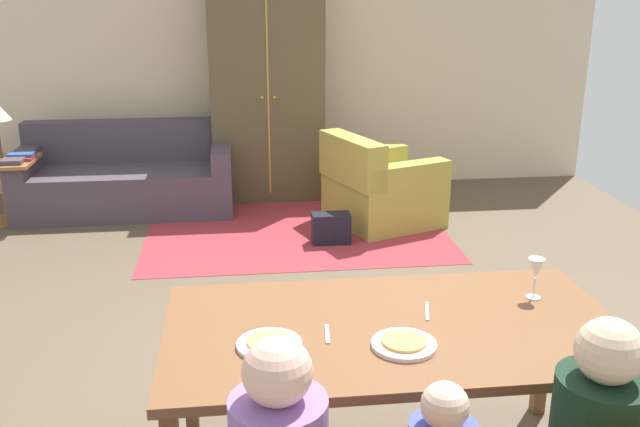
{
  "coord_description": "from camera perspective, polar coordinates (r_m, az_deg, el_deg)",
  "views": [
    {
      "loc": [
        -0.33,
        -3.63,
        2.07
      ],
      "look_at": [
        0.11,
        0.05,
        0.85
      ],
      "focal_mm": 39.1,
      "sensor_mm": 36.0,
      "label": 1
    }
  ],
  "objects": [
    {
      "name": "book_upper",
      "position": [
        6.83,
        -23.25,
        4.47
      ],
      "size": [
        0.22,
        0.16,
        0.03
      ],
      "primitive_type": "cube",
      "color": "#304982",
      "rests_on": "book_lower"
    },
    {
      "name": "ground_plane",
      "position": [
        4.66,
        -2.0,
        -8.32
      ],
      "size": [
        6.93,
        6.26,
        0.02
      ],
      "primitive_type": "cube",
      "color": "brown"
    },
    {
      "name": "book_lower",
      "position": [
        6.79,
        -23.31,
        4.15
      ],
      "size": [
        0.22,
        0.16,
        0.03
      ],
      "primitive_type": "cube",
      "color": "maroon",
      "rests_on": "side_table"
    },
    {
      "name": "handbag",
      "position": [
        5.83,
        0.91,
        -1.23
      ],
      "size": [
        0.32,
        0.16,
        0.26
      ],
      "primitive_type": "cube",
      "color": "black",
      "rests_on": "ground_plane"
    },
    {
      "name": "plate_near_child",
      "position": [
        2.71,
        6.88,
        -10.61
      ],
      "size": [
        0.25,
        0.25,
        0.02
      ],
      "primitive_type": "cylinder",
      "color": "silver",
      "rests_on": "dining_table"
    },
    {
      "name": "back_wall",
      "position": [
        7.38,
        -4.24,
        12.55
      ],
      "size": [
        6.93,
        0.1,
        2.7
      ],
      "primitive_type": "cube",
      "color": "beige",
      "rests_on": "ground_plane"
    },
    {
      "name": "armchair",
      "position": [
        6.31,
        4.85,
        2.02
      ],
      "size": [
        1.11,
        1.1,
        0.82
      ],
      "color": "#A69C3F",
      "rests_on": "ground_plane"
    },
    {
      "name": "side_table",
      "position": [
        6.9,
        -24.36,
        2.36
      ],
      "size": [
        0.56,
        0.56,
        0.58
      ],
      "color": "#945C32",
      "rests_on": "ground_plane"
    },
    {
      "name": "couch",
      "position": [
        6.93,
        -15.47,
        2.74
      ],
      "size": [
        1.99,
        0.86,
        0.82
      ],
      "color": "#463C47",
      "rests_on": "ground_plane"
    },
    {
      "name": "area_rug",
      "position": [
        6.13,
        -1.93,
        -1.51
      ],
      "size": [
        2.6,
        1.8,
        0.01
      ],
      "primitive_type": "cube",
      "color": "#9A2D36",
      "rests_on": "ground_plane"
    },
    {
      "name": "armoire",
      "position": [
        7.03,
        -4.37,
        9.8
      ],
      "size": [
        1.1,
        0.59,
        2.1
      ],
      "color": "brown",
      "rests_on": "ground_plane"
    },
    {
      "name": "pizza_near_man",
      "position": [
        2.69,
        -4.18,
        -10.38
      ],
      "size": [
        0.17,
        0.17,
        0.01
      ],
      "primitive_type": "cylinder",
      "color": "gold",
      "rests_on": "plate_near_man"
    },
    {
      "name": "knife",
      "position": [
        2.99,
        8.77,
        -7.91
      ],
      "size": [
        0.06,
        0.17,
        0.01
      ],
      "primitive_type": "cube",
      "rotation": [
        0.0,
        0.0,
        -0.25
      ],
      "color": "silver",
      "rests_on": "dining_table"
    },
    {
      "name": "plate_near_man",
      "position": [
        2.7,
        -4.17,
        -10.66
      ],
      "size": [
        0.25,
        0.25,
        0.02
      ],
      "primitive_type": "cylinder",
      "color": "white",
      "rests_on": "dining_table"
    },
    {
      "name": "fork",
      "position": [
        2.78,
        0.6,
        -9.83
      ],
      "size": [
        0.03,
        0.15,
        0.01
      ],
      "primitive_type": "cube",
      "rotation": [
        0.0,
        0.0,
        -0.09
      ],
      "color": "silver",
      "rests_on": "dining_table"
    },
    {
      "name": "dining_table",
      "position": [
        2.9,
        6.0,
        -10.25
      ],
      "size": [
        1.85,
        0.98,
        0.76
      ],
      "color": "brown",
      "rests_on": "ground_plane"
    },
    {
      "name": "wine_glass",
      "position": [
        3.17,
        17.26,
        -4.44
      ],
      "size": [
        0.07,
        0.07,
        0.19
      ],
      "color": "silver",
      "rests_on": "dining_table"
    },
    {
      "name": "pizza_near_child",
      "position": [
        2.7,
        6.89,
        -10.33
      ],
      "size": [
        0.17,
        0.17,
        0.01
      ],
      "primitive_type": "cylinder",
      "color": "#E09A49",
      "rests_on": "plate_near_child"
    }
  ]
}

